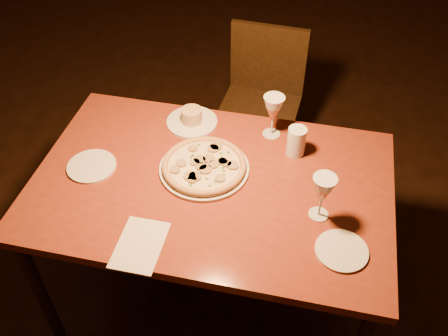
{
  "coord_description": "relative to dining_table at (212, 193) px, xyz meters",
  "views": [
    {
      "loc": [
        0.45,
        -1.64,
        2.2
      ],
      "look_at": [
        0.33,
        -0.19,
        0.8
      ],
      "focal_mm": 40.0,
      "sensor_mm": 36.0,
      "label": 1
    }
  ],
  "objects": [
    {
      "name": "side_plate_near",
      "position": [
        0.49,
        -0.31,
        0.07
      ],
      "size": [
        0.19,
        0.19,
        0.01
      ],
      "primitive_type": "cylinder",
      "color": "silver",
      "rests_on": "dining_table"
    },
    {
      "name": "menu_card",
      "position": [
        -0.22,
        -0.34,
        0.07
      ],
      "size": [
        0.19,
        0.26,
        0.0
      ],
      "primitive_type": "cube",
      "rotation": [
        0.0,
        0.0,
        -0.13
      ],
      "color": "beige",
      "rests_on": "dining_table"
    },
    {
      "name": "wine_glass_far",
      "position": [
        0.24,
        0.32,
        0.17
      ],
      "size": [
        0.09,
        0.09,
        0.2
      ],
      "primitive_type": null,
      "color": "#C67452",
      "rests_on": "dining_table"
    },
    {
      "name": "floor",
      "position": [
        -0.28,
        0.24,
        -0.7
      ],
      "size": [
        7.0,
        7.0,
        0.0
      ],
      "primitive_type": "plane",
      "color": "black",
      "rests_on": "ground"
    },
    {
      "name": "wine_glass_right",
      "position": [
        0.42,
        -0.14,
        0.17
      ],
      "size": [
        0.09,
        0.09,
        0.2
      ],
      "primitive_type": null,
      "color": "#C67452",
      "rests_on": "dining_table"
    },
    {
      "name": "water_tumbler",
      "position": [
        0.34,
        0.2,
        0.13
      ],
      "size": [
        0.08,
        0.08,
        0.13
      ],
      "primitive_type": "cylinder",
      "color": "silver",
      "rests_on": "dining_table"
    },
    {
      "name": "dining_table",
      "position": [
        0.0,
        0.0,
        0.0
      ],
      "size": [
        1.55,
        1.12,
        0.77
      ],
      "rotation": [
        0.0,
        0.0,
        -0.14
      ],
      "color": "maroon",
      "rests_on": "floor"
    },
    {
      "name": "chair_far",
      "position": [
        0.19,
        0.94,
        -0.2
      ],
      "size": [
        0.51,
        0.51,
        0.9
      ],
      "rotation": [
        0.0,
        0.0,
        -0.2
      ],
      "color": "black",
      "rests_on": "floor"
    },
    {
      "name": "side_plate_left",
      "position": [
        -0.5,
        0.04,
        0.07
      ],
      "size": [
        0.2,
        0.2,
        0.01
      ],
      "primitive_type": "cylinder",
      "color": "silver",
      "rests_on": "dining_table"
    },
    {
      "name": "ramekin_saucer",
      "position": [
        -0.13,
        0.37,
        0.09
      ],
      "size": [
        0.23,
        0.23,
        0.07
      ],
      "color": "silver",
      "rests_on": "dining_table"
    },
    {
      "name": "pizza_plate",
      "position": [
        -0.04,
        0.07,
        0.09
      ],
      "size": [
        0.37,
        0.37,
        0.04
      ],
      "color": "silver",
      "rests_on": "dining_table"
    }
  ]
}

